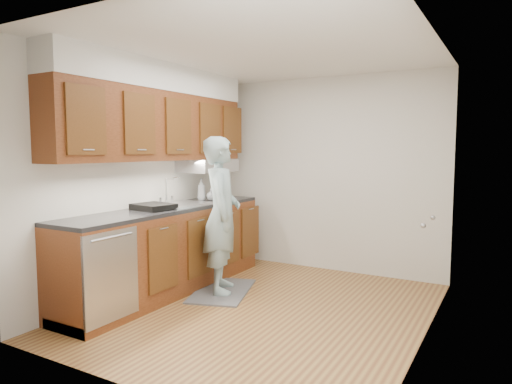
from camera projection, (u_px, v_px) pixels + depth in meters
floor at (264, 309)px, 4.50m from camera, size 3.50×3.50×0.00m
ceiling at (264, 50)px, 4.27m from camera, size 3.50×3.50×0.00m
wall_left at (147, 178)px, 5.13m from camera, size 0.02×3.50×2.50m
wall_right at (428, 190)px, 3.65m from camera, size 0.02×3.50×2.50m
wall_back at (329, 174)px, 5.90m from camera, size 3.00×0.02×2.50m
counter at (169, 248)px, 5.05m from camera, size 0.64×2.80×1.30m
upper_cabinets at (160, 115)px, 5.02m from camera, size 0.47×2.80×1.21m
closet_door at (431, 213)px, 3.94m from camera, size 0.02×1.22×2.05m
floor_mat at (222, 291)px, 5.05m from camera, size 0.83×1.09×0.02m
person at (222, 204)px, 4.96m from camera, size 0.74×0.81×1.92m
soap_bottle_a at (201, 189)px, 5.72m from camera, size 0.13×0.13×0.27m
soap_bottle_b at (217, 194)px, 5.58m from camera, size 0.11×0.11×0.17m
soap_bottle_c at (211, 194)px, 5.70m from camera, size 0.17×0.17×0.16m
soda_can at (223, 197)px, 5.52m from camera, size 0.07×0.07×0.12m
dish_rack at (153, 207)px, 4.80m from camera, size 0.45×0.40×0.06m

